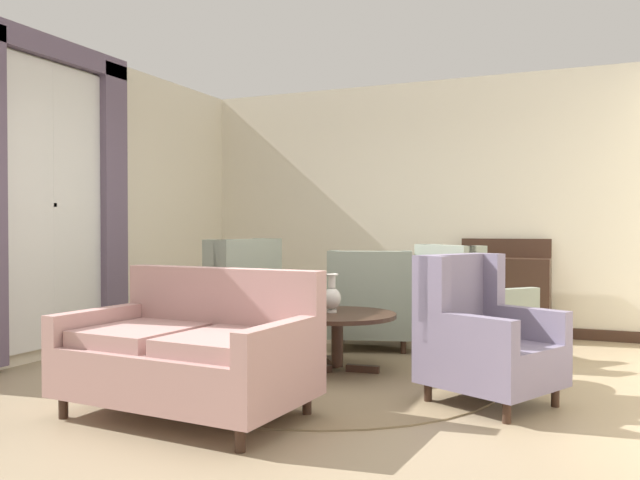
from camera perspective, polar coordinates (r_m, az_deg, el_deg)
ground at (r=5.11m, az=-1.23°, el=-12.61°), size 8.55×8.55×0.00m
wall_back at (r=7.86m, az=7.96°, el=2.97°), size 5.45×0.08×2.94m
wall_left at (r=7.19m, az=-17.71°, el=3.11°), size 0.08×4.27×2.94m
baseboard_back at (r=7.88m, az=7.83°, el=-7.33°), size 5.29×0.03×0.12m
area_rug at (r=5.38m, az=0.11°, el=-11.86°), size 2.88×2.88×0.01m
window_with_curtains at (r=6.48m, az=-22.23°, el=4.28°), size 0.12×1.83×2.89m
coffee_table at (r=5.47m, az=1.53°, el=-7.24°), size 0.99×0.99×0.50m
porcelain_vase at (r=5.49m, az=1.10°, el=-5.01°), size 0.15×0.15×0.33m
settee at (r=4.32m, az=-11.30°, el=-9.76°), size 1.61×1.03×0.93m
armchair_beside_settee at (r=6.25m, az=12.94°, el=-6.02°), size 1.13×1.15×1.05m
armchair_near_sideboard at (r=5.92m, az=-8.22°, el=-6.28°), size 0.97×0.92×1.11m
armchair_far_left at (r=4.67m, az=14.00°, el=-8.44°), size 1.03×1.01×1.02m
armchair_back_corner at (r=6.54m, az=4.49°, el=-5.83°), size 1.01×1.06×0.99m
side_table at (r=5.28m, az=12.57°, el=-7.42°), size 0.56×0.56×0.71m
sideboard at (r=7.38m, az=15.85°, el=-4.48°), size 0.97×0.35×1.09m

